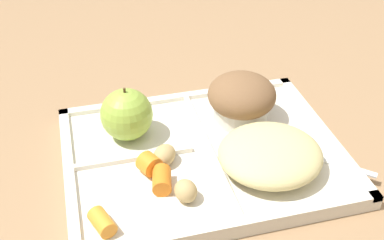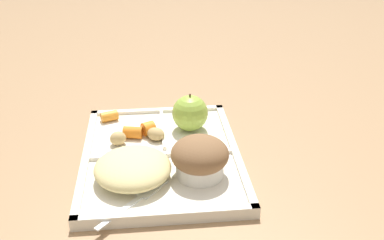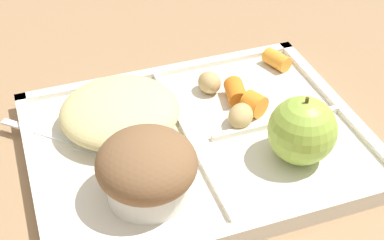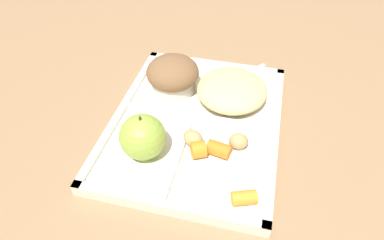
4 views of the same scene
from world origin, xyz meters
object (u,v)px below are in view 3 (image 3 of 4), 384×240
lunch_tray (198,143)px  bran_muffin (147,169)px  plastic_fork (71,141)px  green_apple (302,130)px

lunch_tray → bran_muffin: size_ratio=3.74×
bran_muffin → plastic_fork: bearing=-60.8°
lunch_tray → plastic_fork: (0.14, -0.04, 0.01)m
lunch_tray → bran_muffin: bran_muffin is taller
green_apple → plastic_fork: 0.26m
plastic_fork → bran_muffin: bearing=119.2°
lunch_tray → green_apple: green_apple is taller
green_apple → bran_muffin: bearing=0.0°
lunch_tray → plastic_fork: bearing=-17.5°
lunch_tray → bran_muffin: bearing=39.8°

